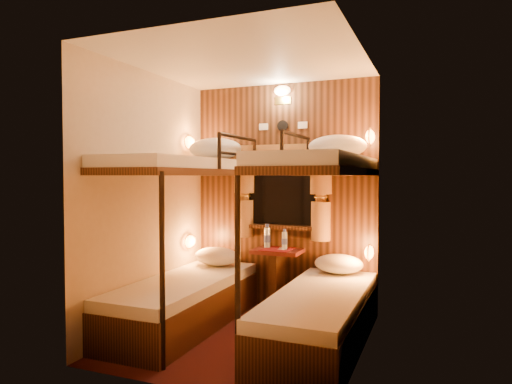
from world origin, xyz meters
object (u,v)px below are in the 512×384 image
at_px(bunk_left, 185,267).
at_px(table, 277,272).
at_px(bottle_right, 285,240).
at_px(bunk_right, 320,279).
at_px(bottle_left, 267,237).

height_order(bunk_left, table, bunk_left).
bearing_deg(bottle_right, bunk_left, -130.61).
height_order(bunk_right, bottle_right, bunk_right).
xyz_separation_m(bunk_left, bottle_right, (0.71, 0.83, 0.18)).
distance_m(bunk_left, bottle_left, 1.01).
distance_m(bunk_left, bunk_right, 1.30).
height_order(bottle_left, bottle_right, bottle_left).
relative_size(table, bottle_right, 3.10).
xyz_separation_m(bunk_right, bottle_right, (-0.59, 0.83, 0.18)).
bearing_deg(bunk_right, table, 129.67).
bearing_deg(table, bunk_right, -50.33).
relative_size(bunk_left, bottle_left, 7.48).
distance_m(bunk_left, table, 1.02).
relative_size(bunk_left, bottle_right, 9.01).
bearing_deg(bunk_right, bottle_right, 125.29).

